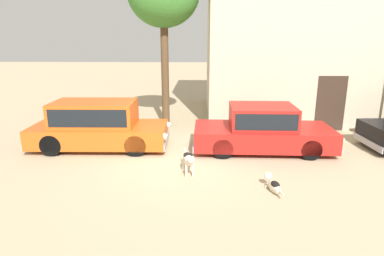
{
  "coord_description": "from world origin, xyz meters",
  "views": [
    {
      "loc": [
        0.68,
        -9.13,
        3.47
      ],
      "look_at": [
        0.41,
        0.2,
        0.9
      ],
      "focal_mm": 30.75,
      "sensor_mm": 36.0,
      "label": 1
    }
  ],
  "objects_px": {
    "stray_dog_spotted": "(188,159)",
    "parked_sedan_nearest": "(97,124)",
    "parked_sedan_second": "(262,128)",
    "stray_dog_tan": "(273,185)"
  },
  "relations": [
    {
      "from": "stray_dog_spotted",
      "to": "stray_dog_tan",
      "type": "relative_size",
      "value": 1.12
    },
    {
      "from": "stray_dog_spotted",
      "to": "stray_dog_tan",
      "type": "distance_m",
      "value": 2.23
    },
    {
      "from": "parked_sedan_second",
      "to": "stray_dog_spotted",
      "type": "distance_m",
      "value": 3.05
    },
    {
      "from": "parked_sedan_nearest",
      "to": "stray_dog_spotted",
      "type": "xyz_separation_m",
      "value": [
        3.01,
        -2.1,
        -0.36
      ]
    },
    {
      "from": "stray_dog_tan",
      "to": "parked_sedan_nearest",
      "type": "bearing_deg",
      "value": 44.96
    },
    {
      "from": "parked_sedan_nearest",
      "to": "stray_dog_spotted",
      "type": "height_order",
      "value": "parked_sedan_nearest"
    },
    {
      "from": "stray_dog_spotted",
      "to": "parked_sedan_second",
      "type": "bearing_deg",
      "value": 119.29
    },
    {
      "from": "parked_sedan_second",
      "to": "parked_sedan_nearest",
      "type": "bearing_deg",
      "value": -179.87
    },
    {
      "from": "stray_dog_spotted",
      "to": "parked_sedan_nearest",
      "type": "bearing_deg",
      "value": -137.79
    },
    {
      "from": "stray_dog_spotted",
      "to": "stray_dog_tan",
      "type": "xyz_separation_m",
      "value": [
        2.02,
        -0.92,
        -0.27
      ]
    }
  ]
}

